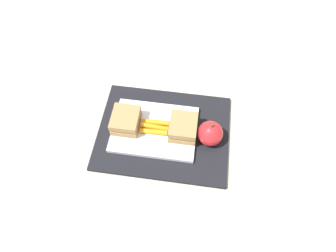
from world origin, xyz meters
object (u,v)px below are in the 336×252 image
at_px(sandwich_half_left, 126,121).
at_px(sandwich_half_right, 183,127).
at_px(apple, 210,133).
at_px(carrot_sticks_bundle, 155,127).
at_px(food_tray, 155,129).

bearing_deg(sandwich_half_left, sandwich_half_right, 0.00).
bearing_deg(apple, carrot_sticks_bundle, 176.91).
relative_size(food_tray, sandwich_half_right, 2.88).
bearing_deg(carrot_sticks_bundle, sandwich_half_right, -0.03).
distance_m(carrot_sticks_bundle, apple, 0.15).
xyz_separation_m(sandwich_half_left, carrot_sticks_bundle, (0.08, 0.00, -0.01)).
bearing_deg(sandwich_half_right, apple, -6.32).
height_order(food_tray, sandwich_half_right, sandwich_half_right).
xyz_separation_m(food_tray, sandwich_half_left, (-0.08, 0.00, 0.03)).
distance_m(sandwich_half_left, sandwich_half_right, 0.16).
distance_m(sandwich_half_right, apple, 0.07).
bearing_deg(sandwich_half_right, carrot_sticks_bundle, 179.97).
relative_size(sandwich_half_left, sandwich_half_right, 1.00).
height_order(sandwich_half_left, carrot_sticks_bundle, sandwich_half_left).
height_order(sandwich_half_right, apple, apple).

